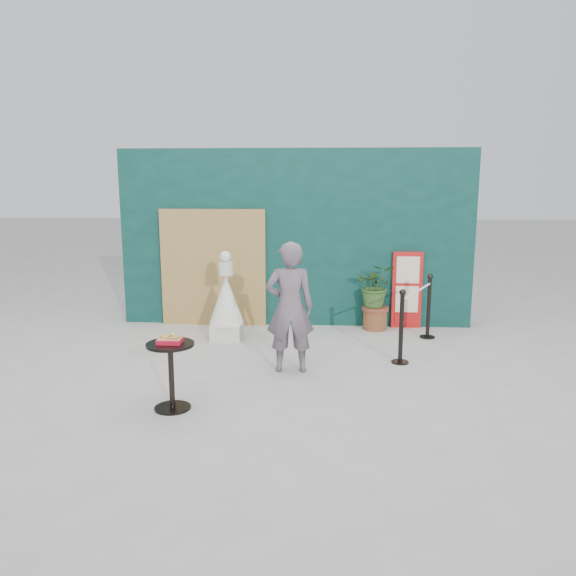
% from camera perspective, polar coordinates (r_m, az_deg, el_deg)
% --- Properties ---
extents(ground, '(60.00, 60.00, 0.00)m').
position_cam_1_polar(ground, '(6.93, -0.66, -10.04)').
color(ground, '#ADAAA5').
rests_on(ground, ground).
extents(back_wall, '(6.00, 0.30, 3.00)m').
position_cam_1_polar(back_wall, '(9.67, 0.76, 5.10)').
color(back_wall, '#0A312C').
rests_on(back_wall, ground).
extents(bamboo_fence, '(1.80, 0.08, 2.00)m').
position_cam_1_polar(bamboo_fence, '(9.70, -7.60, 2.05)').
color(bamboo_fence, tan).
rests_on(bamboo_fence, ground).
extents(woman, '(0.66, 0.47, 1.72)m').
position_cam_1_polar(woman, '(7.26, 0.18, -1.98)').
color(woman, slate).
rests_on(woman, ground).
extents(menu_board, '(0.50, 0.07, 1.30)m').
position_cam_1_polar(menu_board, '(9.69, 11.98, -0.21)').
color(menu_board, red).
rests_on(menu_board, ground).
extents(statue, '(0.55, 0.55, 1.41)m').
position_cam_1_polar(statue, '(8.84, -6.28, -1.60)').
color(statue, silver).
rests_on(statue, ground).
extents(cafe_table, '(0.52, 0.52, 0.75)m').
position_cam_1_polar(cafe_table, '(6.28, -11.80, -7.70)').
color(cafe_table, black).
rests_on(cafe_table, ground).
extents(food_basket, '(0.26, 0.19, 0.11)m').
position_cam_1_polar(food_basket, '(6.20, -11.88, -5.17)').
color(food_basket, red).
rests_on(food_basket, cafe_table).
extents(planter, '(0.66, 0.57, 1.12)m').
position_cam_1_polar(planter, '(9.48, 8.91, -0.36)').
color(planter, brown).
rests_on(planter, ground).
extents(stanchion_barrier, '(0.84, 1.54, 1.03)m').
position_cam_1_polar(stanchion_barrier, '(8.49, 12.87, -2.89)').
color(stanchion_barrier, black).
rests_on(stanchion_barrier, ground).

